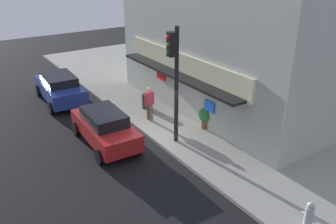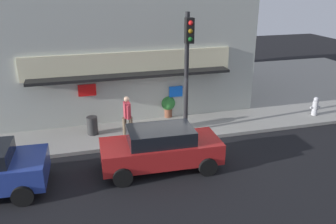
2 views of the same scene
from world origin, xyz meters
The scene contains 10 objects.
ground_plane centered at (0.00, 0.00, 0.00)m, with size 50.42×50.42×0.00m, color black.
sidewalk centered at (0.00, 6.01, 0.07)m, with size 33.61×12.02×0.15m, color gray.
corner_building centered at (-1.03, 6.89, 3.23)m, with size 11.98×9.59×6.18m.
traffic_light centered at (0.93, 0.63, 3.31)m, with size 0.32×0.58×4.94m.
fire_hydrant centered at (7.46, 0.91, 0.58)m, with size 0.50×0.26×0.90m.
trash_can centered at (-2.90, 1.50, 0.53)m, with size 0.44×0.44×0.76m, color #2D2D2D.
pedestrian centered at (-1.51, 0.89, 1.08)m, with size 0.42×0.54×1.72m.
potted_plant_by_doorway centered at (0.67, 2.57, 0.75)m, with size 0.66×0.66×1.01m.
parked_car_blue centered at (-6.68, -1.81, 0.81)m, with size 4.37×2.22×1.53m.
parked_car_red centered at (-0.80, -1.78, 0.79)m, with size 4.15×2.00×1.52m.
Camera 1 is at (11.95, -7.02, 7.51)m, focal length 37.61 mm.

